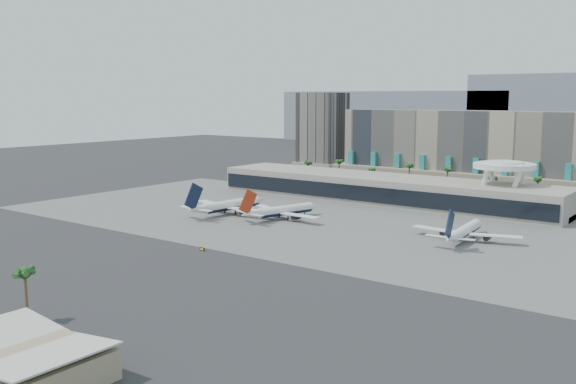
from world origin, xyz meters
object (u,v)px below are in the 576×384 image
Objects in this scene: airliner_right at (464,231)px; taxiway_sign at (202,249)px; service_vehicle_a at (209,206)px; service_vehicle_b at (294,218)px; airliner_centre at (282,210)px; airliner_left at (228,205)px.

airliner_right reaches higher than taxiway_sign.
service_vehicle_b is (46.24, 1.23, -0.21)m from service_vehicle_a.
service_vehicle_a is (-40.34, -0.97, -2.32)m from airliner_centre.
airliner_right reaches higher than service_vehicle_b.
airliner_left reaches higher than airliner_right.
service_vehicle_a is 1.27× the size of service_vehicle_b.
airliner_right is 8.15× the size of service_vehicle_a.
taxiway_sign is (12.25, -58.64, -2.98)m from airliner_centre.
airliner_centre is at bearing 111.06° from taxiway_sign.
airliner_right is 10.39× the size of service_vehicle_b.
taxiway_sign is (-62.39, -64.61, -2.93)m from airliner_right.
service_vehicle_b is at bearing 15.90° from airliner_left.
airliner_right is 69.02m from service_vehicle_b.
airliner_right is 16.89× the size of taxiway_sign.
taxiway_sign is (6.35, -58.90, -0.46)m from service_vehicle_b.
airliner_centre is 0.99× the size of airliner_right.
airliner_left is 99.94m from airliner_right.
service_vehicle_a is 78.05m from taxiway_sign.
airliner_left is 11.67× the size of service_vehicle_b.
airliner_centre reaches higher than taxiway_sign.
airliner_right is at bearing 19.54° from airliner_centre.
service_vehicle_b is at bearing 105.41° from taxiway_sign.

